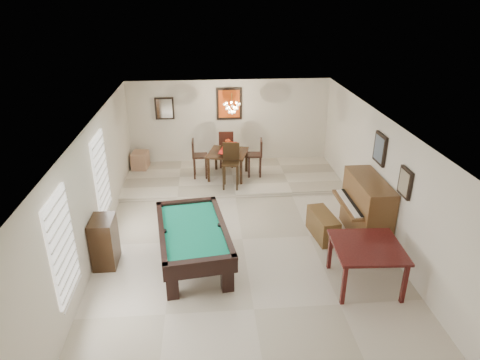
{
  "coord_description": "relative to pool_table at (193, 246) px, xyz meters",
  "views": [
    {
      "loc": [
        -0.71,
        -7.96,
        4.99
      ],
      "look_at": [
        0.0,
        0.6,
        1.15
      ],
      "focal_mm": 32.0,
      "sensor_mm": 36.0,
      "label": 1
    }
  ],
  "objects": [
    {
      "name": "ground_plane",
      "position": [
        1.03,
        0.81,
        -0.4
      ],
      "size": [
        6.0,
        9.0,
        0.02
      ],
      "primitive_type": "cube",
      "color": "beige"
    },
    {
      "name": "wall_back",
      "position": [
        1.03,
        5.31,
        0.91
      ],
      "size": [
        6.0,
        0.04,
        2.6
      ],
      "primitive_type": "cube",
      "color": "silver",
      "rests_on": "ground_plane"
    },
    {
      "name": "wall_front",
      "position": [
        1.03,
        -3.69,
        0.91
      ],
      "size": [
        6.0,
        0.04,
        2.6
      ],
      "primitive_type": "cube",
      "color": "silver",
      "rests_on": "ground_plane"
    },
    {
      "name": "wall_left",
      "position": [
        -1.97,
        0.81,
        0.91
      ],
      "size": [
        0.04,
        9.0,
        2.6
      ],
      "primitive_type": "cube",
      "color": "silver",
      "rests_on": "ground_plane"
    },
    {
      "name": "wall_right",
      "position": [
        4.03,
        0.81,
        0.91
      ],
      "size": [
        0.04,
        9.0,
        2.6
      ],
      "primitive_type": "cube",
      "color": "silver",
      "rests_on": "ground_plane"
    },
    {
      "name": "ceiling",
      "position": [
        1.03,
        0.81,
        2.21
      ],
      "size": [
        6.0,
        9.0,
        0.04
      ],
      "primitive_type": "cube",
      "color": "white",
      "rests_on": "wall_back"
    },
    {
      "name": "dining_step",
      "position": [
        1.03,
        4.06,
        -0.33
      ],
      "size": [
        6.0,
        2.5,
        0.12
      ],
      "primitive_type": "cube",
      "color": "beige",
      "rests_on": "ground_plane"
    },
    {
      "name": "window_left_front",
      "position": [
        -1.94,
        -1.39,
        1.01
      ],
      "size": [
        0.06,
        1.0,
        1.7
      ],
      "primitive_type": "cube",
      "color": "white",
      "rests_on": "wall_left"
    },
    {
      "name": "window_left_rear",
      "position": [
        -1.94,
        1.41,
        1.01
      ],
      "size": [
        0.06,
        1.0,
        1.7
      ],
      "primitive_type": "cube",
      "color": "white",
      "rests_on": "wall_left"
    },
    {
      "name": "pool_table",
      "position": [
        0.0,
        0.0,
        0.0
      ],
      "size": [
        1.58,
        2.51,
        0.79
      ],
      "primitive_type": null,
      "rotation": [
        0.0,
        0.0,
        0.13
      ],
      "color": "black",
      "rests_on": "ground_plane"
    },
    {
      "name": "square_table",
      "position": [
        3.12,
        -0.92,
        0.02
      ],
      "size": [
        1.26,
        1.26,
        0.83
      ],
      "primitive_type": null,
      "rotation": [
        0.0,
        0.0,
        -0.05
      ],
      "color": "#380F0E",
      "rests_on": "ground_plane"
    },
    {
      "name": "upright_piano",
      "position": [
        3.56,
        0.74,
        0.28
      ],
      "size": [
        0.91,
        1.63,
        1.36
      ],
      "primitive_type": null,
      "color": "brown",
      "rests_on": "ground_plane"
    },
    {
      "name": "piano_bench",
      "position": [
        2.8,
        0.78,
        -0.11
      ],
      "size": [
        0.52,
        1.05,
        0.56
      ],
      "primitive_type": "cube",
      "rotation": [
        0.0,
        0.0,
        0.13
      ],
      "color": "brown",
      "rests_on": "ground_plane"
    },
    {
      "name": "apothecary_chest",
      "position": [
        -1.73,
        0.15,
        0.1
      ],
      "size": [
        0.44,
        0.66,
        0.99
      ],
      "primitive_type": "cube",
      "color": "black",
      "rests_on": "ground_plane"
    },
    {
      "name": "dining_table",
      "position": [
        0.91,
        3.99,
        0.16
      ],
      "size": [
        1.27,
        1.27,
        0.86
      ],
      "primitive_type": null,
      "rotation": [
        0.0,
        0.0,
        -0.26
      ],
      "color": "black",
      "rests_on": "dining_step"
    },
    {
      "name": "flower_vase",
      "position": [
        0.91,
        3.99,
        0.72
      ],
      "size": [
        0.16,
        0.16,
        0.27
      ],
      "primitive_type": null,
      "rotation": [
        0.0,
        0.0,
        -0.01
      ],
      "color": "#A62D0E",
      "rests_on": "dining_table"
    },
    {
      "name": "dining_chair_south",
      "position": [
        0.94,
        3.26,
        0.33
      ],
      "size": [
        0.5,
        0.5,
        1.2
      ],
      "primitive_type": null,
      "rotation": [
        0.0,
        0.0,
        -0.14
      ],
      "color": "black",
      "rests_on": "dining_step"
    },
    {
      "name": "dining_chair_north",
      "position": [
        0.9,
        4.78,
        0.29
      ],
      "size": [
        0.44,
        0.44,
        1.14
      ],
      "primitive_type": null,
      "rotation": [
        0.0,
        0.0,
        3.09
      ],
      "color": "black",
      "rests_on": "dining_step"
    },
    {
      "name": "dining_chair_west",
      "position": [
        0.13,
        4.03,
        0.28
      ],
      "size": [
        0.41,
        0.41,
        1.1
      ],
      "primitive_type": null,
      "rotation": [
        0.0,
        0.0,
        1.56
      ],
      "color": "black",
      "rests_on": "dining_step"
    },
    {
      "name": "dining_chair_east",
      "position": [
        1.66,
        4.01,
        0.26
      ],
      "size": [
        0.43,
        0.43,
        1.07
      ],
      "primitive_type": null,
      "rotation": [
        0.0,
        0.0,
        -1.66
      ],
      "color": "black",
      "rests_on": "dining_step"
    },
    {
      "name": "corner_bench",
      "position": [
        -1.65,
        4.84,
        -0.03
      ],
      "size": [
        0.5,
        0.6,
        0.49
      ],
      "primitive_type": "cube",
      "rotation": [
        0.0,
        0.0,
        -0.13
      ],
      "color": "#A97B5C",
      "rests_on": "dining_step"
    },
    {
      "name": "chandelier",
      "position": [
        1.03,
        4.01,
        1.81
      ],
      "size": [
        0.44,
        0.44,
        0.6
      ],
      "primitive_type": null,
      "color": "#FFE5B2",
      "rests_on": "ceiling"
    },
    {
      "name": "back_painting",
      "position": [
        1.03,
        5.27,
        1.51
      ],
      "size": [
        0.75,
        0.06,
        0.95
      ],
      "primitive_type": "cube",
      "color": "#D84C14",
      "rests_on": "wall_back"
    },
    {
      "name": "back_mirror",
      "position": [
        -0.87,
        5.27,
        1.41
      ],
      "size": [
        0.55,
        0.06,
        0.65
      ],
      "primitive_type": "cube",
      "color": "white",
      "rests_on": "wall_back"
    },
    {
      "name": "right_picture_upper",
      "position": [
        3.99,
        1.11,
        1.51
      ],
      "size": [
        0.06,
        0.55,
        0.65
      ],
      "primitive_type": "cube",
      "color": "slate",
      "rests_on": "wall_right"
    },
    {
      "name": "right_picture_lower",
      "position": [
        3.99,
        -0.19,
        1.31
      ],
      "size": [
        0.06,
        0.45,
        0.55
      ],
      "primitive_type": "cube",
      "color": "gray",
      "rests_on": "wall_right"
    }
  ]
}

